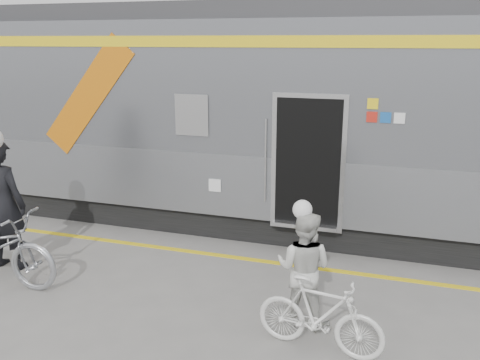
% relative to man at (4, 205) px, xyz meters
% --- Properties ---
extents(ground, '(90.00, 90.00, 0.00)m').
position_rel_man_xyz_m(ground, '(3.76, -0.76, -1.03)').
color(ground, slate).
rests_on(ground, ground).
extents(train, '(24.00, 3.17, 4.10)m').
position_rel_man_xyz_m(train, '(2.16, 3.44, 1.03)').
color(train, black).
rests_on(train, ground).
extents(safety_strip, '(24.00, 0.12, 0.01)m').
position_rel_man_xyz_m(safety_strip, '(3.76, 1.39, -1.02)').
color(safety_strip, yellow).
rests_on(safety_strip, ground).
extents(man, '(0.77, 0.52, 2.06)m').
position_rel_man_xyz_m(man, '(0.00, 0.00, 0.00)').
color(man, black).
rests_on(man, ground).
extents(woman, '(0.79, 0.65, 1.49)m').
position_rel_man_xyz_m(woman, '(4.72, -0.22, -0.29)').
color(woman, silver).
rests_on(woman, ground).
extents(bicycle_right, '(1.54, 0.62, 0.90)m').
position_rel_man_xyz_m(bicycle_right, '(5.02, -0.77, -0.58)').
color(bicycle_right, silver).
rests_on(bicycle_right, ground).
extents(helmet_woman, '(0.24, 0.24, 0.24)m').
position_rel_man_xyz_m(helmet_woman, '(4.72, -0.22, 0.58)').
color(helmet_woman, white).
rests_on(helmet_woman, woman).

